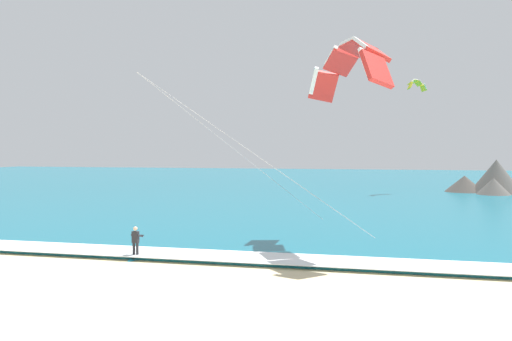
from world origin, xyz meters
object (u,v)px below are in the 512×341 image
kitesurfer (136,241)px  kite_primary (351,63)px  surfboard (136,259)px  kite_distant (416,84)px

kitesurfer → kite_primary: size_ratio=0.13×
surfboard → kite_distant: 48.83m
kite_primary → kite_distant: 38.92m
surfboard → kite_primary: kite_primary is taller
surfboard → kite_distant: bearing=68.9°
kitesurfer → kite_primary: kite_primary is taller
surfboard → kite_primary: (10.56, 5.43, 10.44)m
kitesurfer → kite_primary: bearing=27.1°
kitesurfer → kite_distant: size_ratio=0.48×
surfboard → kitesurfer: (0.00, 0.02, 0.91)m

